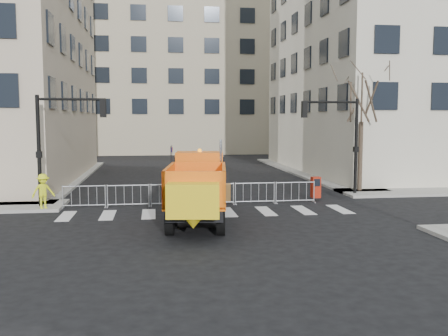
{
  "coord_description": "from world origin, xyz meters",
  "views": [
    {
      "loc": [
        -2.59,
        -16.91,
        4.24
      ],
      "look_at": [
        0.11,
        2.5,
        2.34
      ],
      "focal_mm": 40.0,
      "sensor_mm": 36.0,
      "label": 1
    }
  ],
  "objects": [
    {
      "name": "worker",
      "position": [
        -7.72,
        6.8,
        0.96
      ],
      "size": [
        1.2,
        1.02,
        1.61
      ],
      "primitive_type": "imported",
      "rotation": [
        0.0,
        0.0,
        0.5
      ],
      "color": "#E6F21C",
      "rests_on": "sidewalk_back"
    },
    {
      "name": "traffic_light_right",
      "position": [
        8.5,
        9.5,
        2.7
      ],
      "size": [
        0.18,
        0.18,
        5.4
      ],
      "primitive_type": "cylinder",
      "color": "black",
      "rests_on": "ground"
    },
    {
      "name": "crowd_barriers",
      "position": [
        -0.75,
        7.6,
        0.55
      ],
      "size": [
        12.6,
        0.6,
        1.1
      ],
      "primitive_type": null,
      "color": "#9EA0A5",
      "rests_on": "ground"
    },
    {
      "name": "plow_truck",
      "position": [
        -0.87,
        3.21,
        1.51
      ],
      "size": [
        3.56,
        8.98,
        3.4
      ],
      "rotation": [
        0.0,
        0.0,
        1.44
      ],
      "color": "black",
      "rests_on": "ground"
    },
    {
      "name": "newspaper_box",
      "position": [
        5.77,
        8.16,
        0.7
      ],
      "size": [
        0.47,
        0.42,
        1.1
      ],
      "primitive_type": "cube",
      "rotation": [
        0.0,
        0.0,
        0.05
      ],
      "color": "#A01E0C",
      "rests_on": "sidewalk_back"
    },
    {
      "name": "building_far",
      "position": [
        0.0,
        52.0,
        12.0
      ],
      "size": [
        30.0,
        18.0,
        24.0
      ],
      "primitive_type": "cube",
      "color": "tan",
      "rests_on": "ground"
    },
    {
      "name": "cop_a",
      "position": [
        -0.24,
        7.0,
        0.95
      ],
      "size": [
        0.8,
        0.63,
        1.91
      ],
      "primitive_type": "imported",
      "rotation": [
        0.0,
        0.0,
        3.42
      ],
      "color": "black",
      "rests_on": "ground"
    },
    {
      "name": "sidewalk_back",
      "position": [
        0.0,
        8.5,
        0.07
      ],
      "size": [
        64.0,
        5.0,
        0.15
      ],
      "primitive_type": "cube",
      "color": "gray",
      "rests_on": "ground"
    },
    {
      "name": "traffic_light_left",
      "position": [
        -8.0,
        7.5,
        2.7
      ],
      "size": [
        0.18,
        0.18,
        5.4
      ],
      "primitive_type": "cylinder",
      "color": "black",
      "rests_on": "ground"
    },
    {
      "name": "cop_c",
      "position": [
        -1.31,
        7.0,
        0.82
      ],
      "size": [
        0.92,
        1.0,
        1.64
      ],
      "primitive_type": "imported",
      "rotation": [
        0.0,
        0.0,
        4.02
      ],
      "color": "black",
      "rests_on": "ground"
    },
    {
      "name": "ground",
      "position": [
        0.0,
        0.0,
        0.0
      ],
      "size": [
        120.0,
        120.0,
        0.0
      ],
      "primitive_type": "plane",
      "color": "black",
      "rests_on": "ground"
    },
    {
      "name": "street_tree",
      "position": [
        9.2,
        10.5,
        3.75
      ],
      "size": [
        3.0,
        3.0,
        7.5
      ],
      "primitive_type": null,
      "color": "#382B21",
      "rests_on": "ground"
    },
    {
      "name": "cop_b",
      "position": [
        0.29,
        6.55,
        0.9
      ],
      "size": [
        1.1,
        1.02,
        1.8
      ],
      "primitive_type": "imported",
      "rotation": [
        0.0,
        0.0,
        2.64
      ],
      "color": "black",
      "rests_on": "ground"
    }
  ]
}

